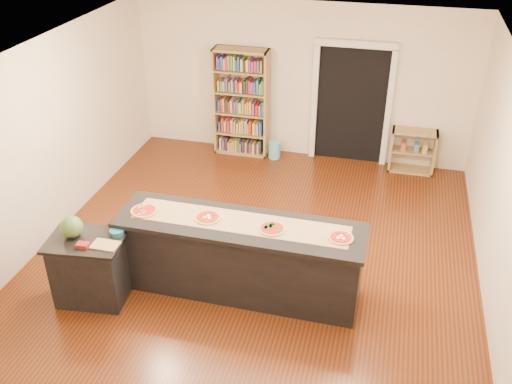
% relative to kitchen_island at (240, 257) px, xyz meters
% --- Properties ---
extents(room, '(6.00, 7.00, 2.80)m').
position_rel_kitchen_island_xyz_m(room, '(0.00, 0.59, 0.89)').
color(room, '#EFE5C9').
rests_on(room, ground).
extents(doorway, '(1.40, 0.09, 2.21)m').
position_rel_kitchen_island_xyz_m(doorway, '(0.90, 4.05, 0.69)').
color(doorway, black).
rests_on(doorway, room).
extents(kitchen_island, '(3.05, 0.83, 1.01)m').
position_rel_kitchen_island_xyz_m(kitchen_island, '(0.00, 0.00, 0.00)').
color(kitchen_island, black).
rests_on(kitchen_island, ground).
extents(side_counter, '(0.90, 0.66, 0.89)m').
position_rel_kitchen_island_xyz_m(side_counter, '(-1.74, -0.60, -0.06)').
color(side_counter, black).
rests_on(side_counter, ground).
extents(bookshelf, '(0.99, 0.35, 1.98)m').
position_rel_kitchen_island_xyz_m(bookshelf, '(-1.05, 3.86, 0.48)').
color(bookshelf, '#A88851').
rests_on(bookshelf, ground).
extents(low_shelf, '(0.77, 0.33, 0.77)m').
position_rel_kitchen_island_xyz_m(low_shelf, '(2.05, 3.87, -0.12)').
color(low_shelf, '#A88851').
rests_on(low_shelf, ground).
extents(waste_bin, '(0.22, 0.22, 0.32)m').
position_rel_kitchen_island_xyz_m(waste_bin, '(-0.40, 3.78, -0.35)').
color(waste_bin, '#5DB5D0').
rests_on(waste_bin, ground).
extents(kraft_paper, '(2.66, 0.50, 0.00)m').
position_rel_kitchen_island_xyz_m(kraft_paper, '(0.00, 0.03, 0.50)').
color(kraft_paper, '#98794E').
rests_on(kraft_paper, kitchen_island).
extents(watermelon, '(0.27, 0.27, 0.27)m').
position_rel_kitchen_island_xyz_m(watermelon, '(-1.91, -0.58, 0.52)').
color(watermelon, '#144214').
rests_on(watermelon, side_counter).
extents(cutting_board, '(0.31, 0.21, 0.02)m').
position_rel_kitchen_island_xyz_m(cutting_board, '(-1.44, -0.67, 0.39)').
color(cutting_board, tan).
rests_on(cutting_board, side_counter).
extents(package_red, '(0.14, 0.11, 0.05)m').
position_rel_kitchen_island_xyz_m(package_red, '(-1.69, -0.75, 0.41)').
color(package_red, maroon).
rests_on(package_red, side_counter).
extents(package_teal, '(0.18, 0.18, 0.07)m').
position_rel_kitchen_island_xyz_m(package_teal, '(-1.42, -0.42, 0.41)').
color(package_teal, '#195966').
rests_on(package_teal, side_counter).
extents(pizza_a, '(0.34, 0.34, 0.02)m').
position_rel_kitchen_island_xyz_m(pizza_a, '(-1.22, -0.03, 0.51)').
color(pizza_a, '#BA8147').
rests_on(pizza_a, kitchen_island).
extents(pizza_b, '(0.33, 0.33, 0.02)m').
position_rel_kitchen_island_xyz_m(pizza_b, '(-0.41, 0.01, 0.51)').
color(pizza_b, '#BA8147').
rests_on(pizza_b, kitchen_island).
extents(pizza_c, '(0.34, 0.34, 0.02)m').
position_rel_kitchen_island_xyz_m(pizza_c, '(0.41, -0.03, 0.51)').
color(pizza_c, '#BA8147').
rests_on(pizza_c, kitchen_island).
extents(pizza_d, '(0.31, 0.31, 0.02)m').
position_rel_kitchen_island_xyz_m(pizza_d, '(1.22, -0.02, 0.51)').
color(pizza_d, '#BA8147').
rests_on(pizza_d, kitchen_island).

